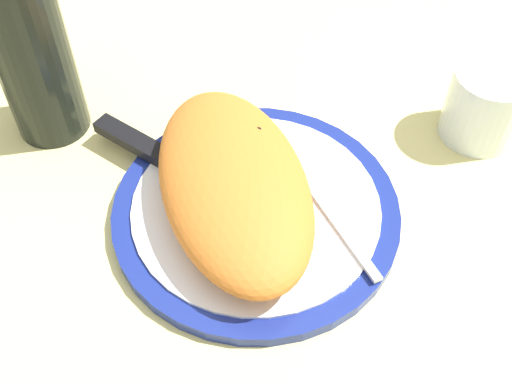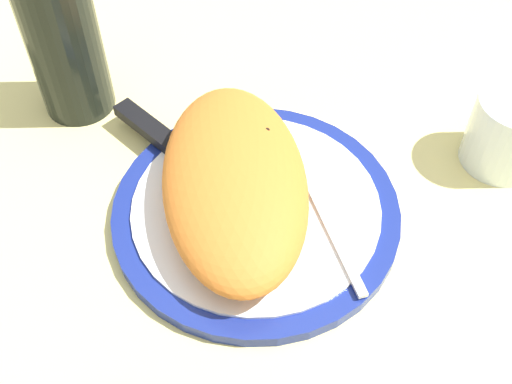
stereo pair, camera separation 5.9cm
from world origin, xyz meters
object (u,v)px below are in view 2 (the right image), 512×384
object	(u,v)px
wine_bottle	(54,7)
plate	(256,211)
fork	(319,204)
knife	(173,147)
calzone	(235,181)
water_glass	(507,135)

from	to	relation	value
wine_bottle	plate	bearing A→B (deg)	-136.39
fork	knife	xyz separation A→B (cm)	(8.96, 13.30, 0.30)
plate	knife	size ratio (longest dim) A/B	1.36
plate	knife	world-z (taller)	knife
fork	knife	world-z (taller)	knife
knife	calzone	bearing A→B (deg)	-143.36
knife	water_glass	size ratio (longest dim) A/B	2.52
knife	wine_bottle	distance (cm)	17.67
plate	wine_bottle	xyz separation A→B (cm)	(18.30, 17.43, 11.79)
plate	knife	xyz separation A→B (cm)	(8.15, 7.40, 1.37)
calzone	wine_bottle	size ratio (longest dim) A/B	0.80
wine_bottle	water_glass	bearing A→B (deg)	-108.08
knife	wine_bottle	xyz separation A→B (cm)	(10.15, 10.03, 10.42)
plate	knife	distance (cm)	11.09
plate	calzone	world-z (taller)	calzone
fork	knife	distance (cm)	16.04
fork	knife	size ratio (longest dim) A/B	0.87
water_glass	fork	bearing A→B (deg)	104.02
plate	wine_bottle	bearing A→B (deg)	43.61
plate	water_glass	bearing A→B (deg)	-80.84
fork	knife	bearing A→B (deg)	56.02
calzone	wine_bottle	distance (cm)	24.76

